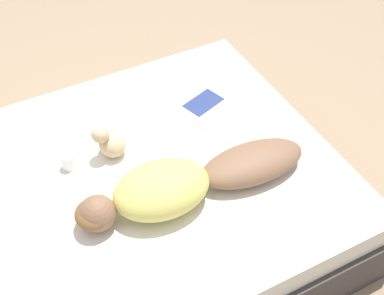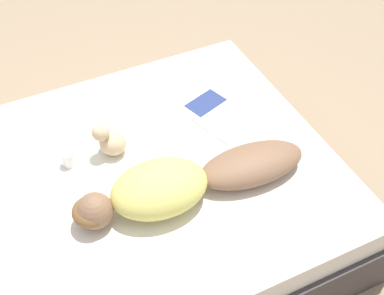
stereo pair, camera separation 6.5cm
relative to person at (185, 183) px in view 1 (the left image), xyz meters
name	(u,v)px [view 1 (the left image)]	position (x,y,z in m)	size (l,w,h in m)	color
ground_plane	(135,233)	(0.23, 0.22, -0.58)	(12.00, 12.00, 0.00)	#9E8466
bed	(132,208)	(0.23, 0.22, -0.34)	(1.80, 2.25, 0.48)	#383333
person	(185,183)	(0.00, 0.00, 0.00)	(0.38, 1.24, 0.22)	brown
open_magazine	(216,111)	(0.48, -0.45, -0.09)	(0.52, 0.45, 0.01)	silver
coffee_mug	(68,161)	(0.46, 0.46, -0.05)	(0.11, 0.07, 0.09)	white
plush_toy	(110,142)	(0.45, 0.22, -0.01)	(0.16, 0.18, 0.21)	#D1B289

